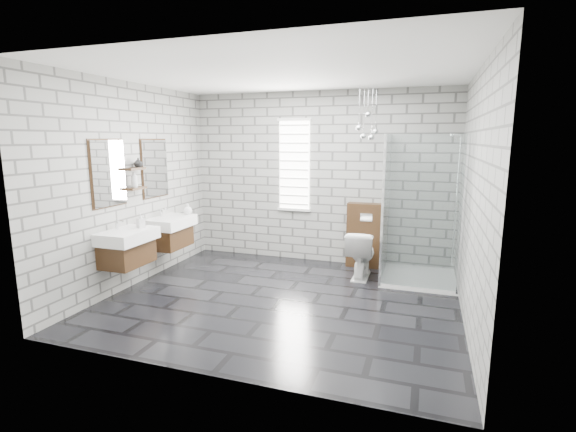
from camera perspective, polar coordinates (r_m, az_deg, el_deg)
The scene contains 20 objects.
floor at distance 5.30m, azimuth -0.89°, elevation -11.41°, with size 4.20×3.60×0.02m, color black.
ceiling at distance 4.97m, azimuth -0.99°, elevation 19.10°, with size 4.20×3.60×0.02m, color white.
wall_back at distance 6.68m, azimuth 4.23°, elevation 5.16°, with size 4.20×0.02×2.70m, color gray.
wall_front at distance 3.32m, azimuth -11.33°, elevation -0.39°, with size 4.20×0.02×2.70m, color gray.
wall_left at distance 5.99m, azimuth -20.41°, elevation 3.93°, with size 0.02×3.60×2.70m, color gray.
wall_right at distance 4.70m, azimuth 24.13°, elevation 2.05°, with size 0.02×3.60×2.70m, color gray.
vanity_left at distance 5.60m, azimuth -21.40°, elevation -2.73°, with size 0.47×0.70×1.57m.
vanity_right at distance 6.32m, azimuth -16.04°, elevation -0.96°, with size 0.47×0.70×1.57m.
shelf_lower at distance 5.90m, azimuth -20.08°, elevation 3.57°, with size 0.14×0.30×0.03m, color #392311.
shelf_upper at distance 5.88m, azimuth -20.24°, elevation 6.08°, with size 0.14×0.30×0.03m, color #392311.
window at distance 6.75m, azimuth 0.87°, elevation 6.95°, with size 0.56×0.05×1.48m.
cistern_panel at distance 6.56m, azimuth 10.69°, elevation -2.62°, with size 0.60×0.20×1.00m, color #392311.
flush_plate at distance 6.39m, azimuth 10.65°, elevation -0.20°, with size 0.18×0.01×0.12m, color silver.
shower_enclosure at distance 6.00m, azimuth 16.66°, elevation -4.07°, with size 1.00×1.00×2.03m.
pendant_cluster at distance 6.06m, azimuth 10.78°, elevation 11.64°, with size 0.30×0.24×0.76m.
toilet at distance 6.10m, azimuth 9.97°, elevation -5.12°, with size 0.38×0.67×0.69m, color white.
soap_bottle_a at distance 5.62m, azimuth -19.52°, elevation -0.59°, with size 0.08×0.09×0.19m, color #B2B2B2.
soap_bottle_b at distance 6.45m, azimuth -13.56°, elevation 0.95°, with size 0.13×0.13×0.16m, color #B2B2B2.
soap_bottle_c at distance 5.86m, azimuth -20.28°, elevation 4.75°, with size 0.09×0.09×0.22m, color #B2B2B2.
vase at distance 5.92m, azimuth -19.79°, elevation 6.89°, with size 0.12×0.12×0.13m, color #B2B2B2.
Camera 1 is at (1.63, -4.64, 1.96)m, focal length 26.00 mm.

